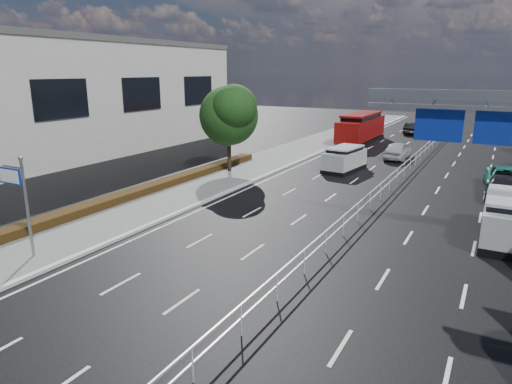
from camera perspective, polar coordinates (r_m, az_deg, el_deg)
The scene contains 15 objects.
ground at distance 14.78m, azimuth -0.23°, elevation -16.00°, with size 160.00×160.00×0.00m, color black.
sidewalk_near at distance 22.13m, azimuth -27.55°, elevation -6.73°, with size 5.00×140.00×0.14m, color slate.
kerb_near at distance 20.20m, azimuth -23.49°, elevation -8.26°, with size 0.25×140.00×0.15m, color silver.
median_fence at distance 34.89m, azimuth 17.82°, elevation 2.52°, with size 0.05×85.00×1.02m.
hedge_near at distance 26.24m, azimuth -20.93°, elevation -2.10°, with size 1.00×36.00×0.44m, color black.
toilet_sign at distance 20.88m, azimuth -27.64°, elevation 0.32°, with size 1.62×0.18×4.34m.
near_building at distance 46.45m, azimuth -23.02°, elevation 10.57°, with size 12.00×38.00×10.00m, color beige.
near_tree_back at distance 34.36m, azimuth -3.37°, elevation 9.92°, with size 4.84×4.51×6.69m.
white_minivan at distance 36.23m, azimuth 11.01°, elevation 4.07°, with size 2.44×4.61×1.92m.
red_bus at distance 51.22m, azimuth 13.00°, elevation 7.89°, with size 2.62×10.62×3.17m.
near_car_silver at distance 42.35m, azimuth 17.30°, elevation 4.98°, with size 1.82×4.51×1.54m, color silver.
near_car_dark at distance 59.85m, azimuth 18.94°, elevation 7.52°, with size 1.49×4.27×1.41m, color black.
silver_minivan at distance 23.76m, azimuth 29.16°, elevation -2.97°, with size 2.22×5.24×2.18m.
parked_car_teal at distance 33.83m, azimuth 28.81°, elevation 1.38°, with size 2.49×5.39×1.50m, color #1A7668.
parked_car_dark at distance 31.50m, azimuth 28.44°, elevation 0.39°, with size 1.87×4.60×1.33m, color black.
Camera 1 is at (6.09, -11.12, 7.60)m, focal length 32.00 mm.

